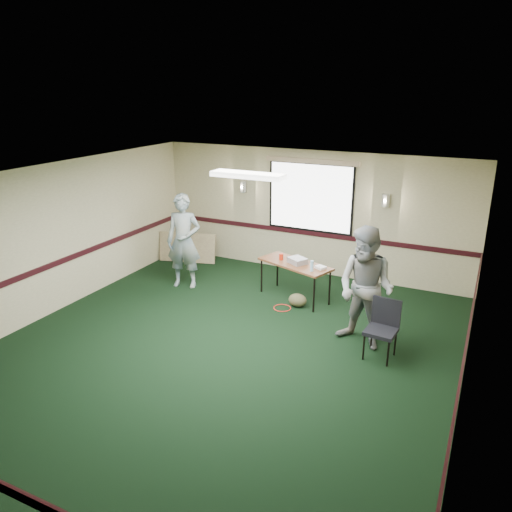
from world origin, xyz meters
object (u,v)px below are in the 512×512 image
at_px(folding_table, 295,266).
at_px(conference_chair, 383,324).
at_px(person_right, 366,288).
at_px(projector, 297,261).
at_px(person_left, 184,241).

distance_m(folding_table, conference_chair, 2.49).
bearing_deg(person_right, folding_table, 160.47).
distance_m(projector, person_left, 2.37).
xyz_separation_m(conference_chair, person_left, (-4.30, 1.06, 0.44)).
height_order(conference_chair, person_left, person_left).
distance_m(person_left, person_right, 4.04).
relative_size(folding_table, person_left, 0.81).
bearing_deg(projector, folding_table, -143.97).
distance_m(folding_table, person_right, 2.11).
bearing_deg(person_left, person_right, -27.95).
bearing_deg(conference_chair, folding_table, 149.34).
bearing_deg(folding_table, conference_chair, -16.05).
bearing_deg(person_left, projector, -6.12).
height_order(projector, conference_chair, conference_chair).
distance_m(projector, person_right, 2.06).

